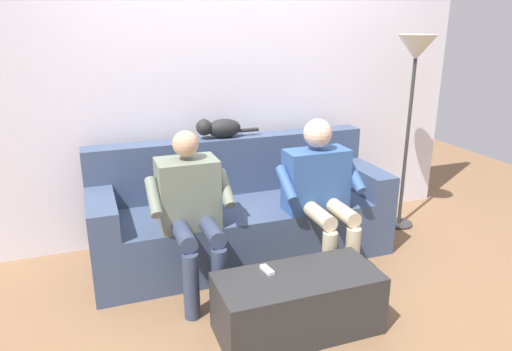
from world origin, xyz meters
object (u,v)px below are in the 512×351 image
object	(u,v)px
person_left_seated	(320,187)
cat_on_backrest	(219,128)
floor_lamp	(415,64)
remote_white	(267,270)
person_right_seated	(191,204)
coffee_table	(298,303)
couch	(241,215)

from	to	relation	value
person_left_seated	cat_on_backrest	xyz separation A→B (m)	(0.55, -0.65, 0.34)
cat_on_backrest	floor_lamp	world-z (taller)	floor_lamp
person_left_seated	remote_white	world-z (taller)	person_left_seated
person_right_seated	cat_on_backrest	size ratio (longest dim) A/B	2.17
person_left_seated	remote_white	distance (m)	0.87
person_left_seated	person_right_seated	bearing A→B (deg)	-1.44
coffee_table	person_left_seated	bearing A→B (deg)	-125.50
person_right_seated	floor_lamp	world-z (taller)	floor_lamp
couch	floor_lamp	bearing A→B (deg)	-179.39
person_left_seated	floor_lamp	xyz separation A→B (m)	(-1.04, -0.42, 0.80)
person_left_seated	remote_white	bearing A→B (deg)	41.51
coffee_table	person_left_seated	distance (m)	0.92
couch	floor_lamp	xyz separation A→B (m)	(-1.51, -0.02, 1.11)
person_left_seated	floor_lamp	world-z (taller)	floor_lamp
coffee_table	cat_on_backrest	size ratio (longest dim) A/B	1.90
couch	remote_white	distance (m)	0.97
couch	floor_lamp	size ratio (longest dim) A/B	1.36
person_left_seated	person_right_seated	size ratio (longest dim) A/B	1.02
floor_lamp	person_left_seated	bearing A→B (deg)	22.14
coffee_table	cat_on_backrest	xyz separation A→B (m)	(0.09, -1.31, 0.78)
coffee_table	remote_white	world-z (taller)	remote_white
person_left_seated	cat_on_backrest	world-z (taller)	person_left_seated
couch	coffee_table	xyz separation A→B (m)	(0.00, 1.06, -0.13)
person_right_seated	remote_white	bearing A→B (deg)	118.83
person_right_seated	person_left_seated	bearing A→B (deg)	178.56
couch	floor_lamp	distance (m)	1.87
couch	coffee_table	world-z (taller)	couch
floor_lamp	cat_on_backrest	bearing A→B (deg)	-8.08
cat_on_backrest	coffee_table	bearing A→B (deg)	93.79
person_left_seated	floor_lamp	size ratio (longest dim) A/B	0.67
couch	person_left_seated	bearing A→B (deg)	139.01
person_right_seated	floor_lamp	size ratio (longest dim) A/B	0.66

